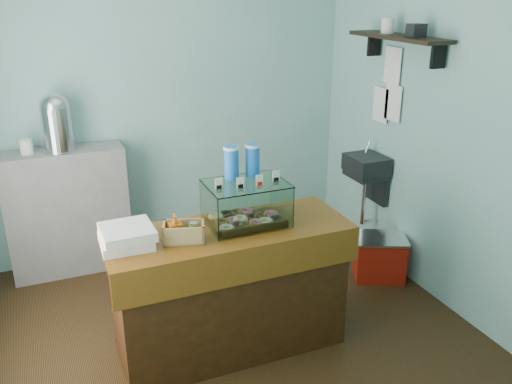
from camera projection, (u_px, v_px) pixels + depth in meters
name	position (u px, v px, depth m)	size (l,w,h in m)	color
ground	(219.00, 326.00, 4.04)	(3.50, 3.50, 0.00)	black
room_shell	(216.00, 98.00, 3.44)	(3.54, 3.04, 2.82)	#7CB4B4
counter	(230.00, 289.00, 3.65)	(1.60, 0.60, 0.90)	#44200D
back_shelf	(68.00, 212.00, 4.65)	(1.00, 0.32, 1.10)	gray
display_case	(245.00, 200.00, 3.55)	(0.52, 0.38, 0.50)	#341F0F
condiment_crate	(182.00, 232.00, 3.31)	(0.28, 0.22, 0.18)	tan
pastry_boxes	(127.00, 236.00, 3.26)	(0.32, 0.32, 0.12)	white
coffee_urn	(56.00, 121.00, 4.34)	(0.26, 0.26, 0.48)	silver
red_cooler	(379.00, 257.00, 4.64)	(0.53, 0.48, 0.38)	#AA1A0D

